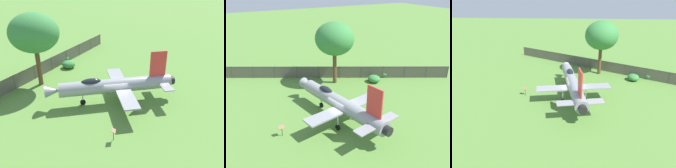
{
  "view_description": "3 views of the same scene",
  "coord_description": "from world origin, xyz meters",
  "views": [
    {
      "loc": [
        -23.29,
        0.48,
        14.19
      ],
      "look_at": [
        -0.45,
        0.42,
        2.41
      ],
      "focal_mm": 38.94,
      "sensor_mm": 36.0,
      "label": 1
    },
    {
      "loc": [
        -11.04,
        -19.4,
        14.35
      ],
      "look_at": [
        1.7,
        3.77,
        2.5
      ],
      "focal_mm": 38.07,
      "sensor_mm": 36.0,
      "label": 2
    },
    {
      "loc": [
        0.62,
        -23.79,
        12.57
      ],
      "look_at": [
        -1.24,
        0.98,
        1.55
      ],
      "focal_mm": 32.08,
      "sensor_mm": 36.0,
      "label": 3
    }
  ],
  "objects": [
    {
      "name": "shade_tree",
      "position": [
        4.25,
        9.42,
        6.6
      ],
      "size": [
        5.37,
        5.87,
        8.96
      ],
      "color": "brown",
      "rests_on": "ground_plane"
    },
    {
      "name": "shrub_by_tree",
      "position": [
        9.5,
        6.73,
        0.53
      ],
      "size": [
        1.78,
        1.93,
        1.07
      ],
      "color": "#387F3D",
      "rests_on": "ground_plane"
    },
    {
      "name": "info_plaque",
      "position": [
        -6.52,
        0.31,
        0.85
      ],
      "size": [
        0.64,
        0.46,
        1.14
      ],
      "color": "#333333",
      "rests_on": "ground_plane"
    },
    {
      "name": "ground_plane",
      "position": [
        0.0,
        0.0,
        0.0
      ],
      "size": [
        200.0,
        200.0,
        0.0
      ],
      "primitive_type": "plane",
      "color": "#568438"
    },
    {
      "name": "display_jet",
      "position": [
        -0.07,
        0.34,
        2.05
      ],
      "size": [
        9.57,
        14.1,
        5.59
      ],
      "rotation": [
        0.0,
        0.0,
        1.76
      ],
      "color": "gray",
      "rests_on": "ground_plane"
    },
    {
      "name": "perimeter_fence",
      "position": [
        4.35,
        11.41,
        1.0
      ],
      "size": [
        32.54,
        17.78,
        1.9
      ],
      "rotation": [
        0.0,
        0.0,
        8.93
      ],
      "color": "#4C4238",
      "rests_on": "ground_plane"
    },
    {
      "name": "shrub_near_fence",
      "position": [
        12.19,
        7.86,
        0.47
      ],
      "size": [
        1.47,
        1.53,
        0.94
      ],
      "color": "#387F3D",
      "rests_on": "ground_plane"
    }
  ]
}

